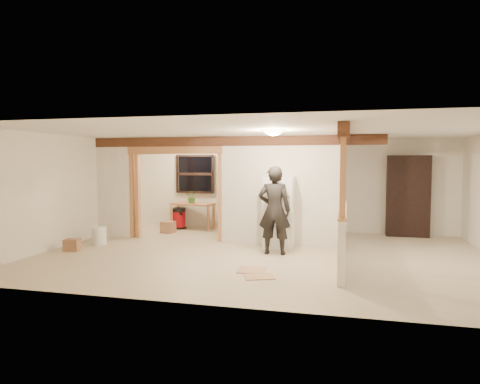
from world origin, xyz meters
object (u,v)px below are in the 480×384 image
(refrigerator, at_px, (279,212))
(shop_vac, at_px, (178,218))
(bookshelf, at_px, (408,196))
(woman, at_px, (274,210))
(work_table, at_px, (193,216))

(refrigerator, height_order, shop_vac, refrigerator)
(refrigerator, bearing_deg, bookshelf, 36.34)
(woman, bearing_deg, work_table, -45.51)
(work_table, bearing_deg, refrigerator, -23.46)
(work_table, height_order, shop_vac, work_table)
(woman, xyz_separation_m, work_table, (-2.77, 2.70, -0.54))
(refrigerator, bearing_deg, shop_vac, 148.84)
(refrigerator, relative_size, bookshelf, 0.76)
(shop_vac, bearing_deg, woman, -39.74)
(refrigerator, height_order, woman, woman)
(woman, distance_m, bookshelf, 4.15)
(work_table, bearing_deg, shop_vac, -162.67)
(refrigerator, bearing_deg, woman, -89.20)
(bookshelf, bearing_deg, shop_vac, -177.63)
(refrigerator, relative_size, work_table, 1.34)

